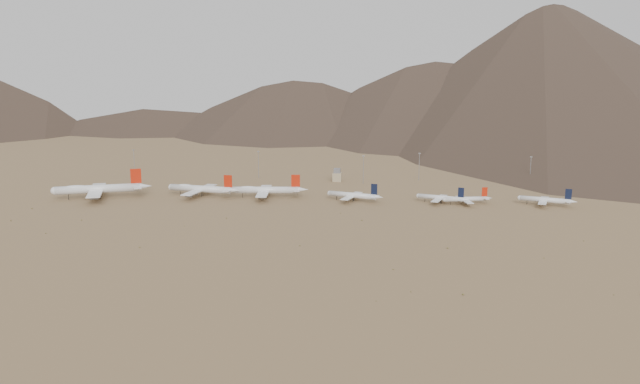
# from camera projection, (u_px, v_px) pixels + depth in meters

# --- Properties ---
(ground) EXTENTS (3000.00, 3000.00, 0.00)m
(ground) POSITION_uv_depth(u_px,v_px,m) (282.00, 209.00, 462.38)
(ground) COLOR #92704B
(ground) RESTS_ON ground
(mountain_ridge) EXTENTS (4400.00, 1000.00, 300.00)m
(mountain_ridge) POSITION_uv_depth(u_px,v_px,m) (358.00, 44.00, 1308.66)
(mountain_ridge) COLOR #4B392D
(mountain_ridge) RESTS_ON ground
(widebody_west) EXTENTS (73.50, 58.87, 23.02)m
(widebody_west) POSITION_uv_depth(u_px,v_px,m) (98.00, 189.00, 499.28)
(widebody_west) COLOR white
(widebody_west) RESTS_ON ground
(widebody_centre) EXTENTS (63.20, 49.28, 18.89)m
(widebody_centre) POSITION_uv_depth(u_px,v_px,m) (201.00, 189.00, 506.98)
(widebody_centre) COLOR white
(widebody_centre) RESTS_ON ground
(widebody_east) EXTENTS (63.87, 49.48, 19.00)m
(widebody_east) POSITION_uv_depth(u_px,v_px,m) (266.00, 190.00, 501.94)
(widebody_east) COLOR white
(widebody_east) RESTS_ON ground
(narrowbody_a) EXTENTS (45.10, 33.50, 15.36)m
(narrowbody_a) POSITION_uv_depth(u_px,v_px,m) (354.00, 195.00, 488.62)
(narrowbody_a) COLOR white
(narrowbody_a) RESTS_ON ground
(narrowbody_b) EXTENTS (40.03, 29.82, 13.71)m
(narrowbody_b) POSITION_uv_depth(u_px,v_px,m) (442.00, 198.00, 481.72)
(narrowbody_b) COLOR white
(narrowbody_b) RESTS_ON ground
(narrowbody_c) EXTENTS (38.86, 28.58, 13.03)m
(narrowbody_c) POSITION_uv_depth(u_px,v_px,m) (467.00, 199.00, 478.76)
(narrowbody_c) COLOR white
(narrowbody_c) RESTS_ON ground
(narrowbody_d) EXTENTS (42.05, 31.20, 14.29)m
(narrowbody_d) POSITION_uv_depth(u_px,v_px,m) (546.00, 200.00, 473.49)
(narrowbody_d) COLOR white
(narrowbody_d) RESTS_ON ground
(control_tower) EXTENTS (8.00, 8.00, 12.00)m
(control_tower) POSITION_uv_depth(u_px,v_px,m) (337.00, 176.00, 574.62)
(control_tower) COLOR tan
(control_tower) RESTS_ON ground
(mast_far_west) EXTENTS (2.00, 0.60, 25.70)m
(mast_far_west) POSITION_uv_depth(u_px,v_px,m) (134.00, 161.00, 601.98)
(mast_far_west) COLOR gray
(mast_far_west) RESTS_ON ground
(mast_west) EXTENTS (2.00, 0.60, 25.70)m
(mast_west) POSITION_uv_depth(u_px,v_px,m) (258.00, 163.00, 590.64)
(mast_west) COLOR gray
(mast_west) RESTS_ON ground
(mast_centre) EXTENTS (2.00, 0.60, 25.70)m
(mast_centre) POSITION_uv_depth(u_px,v_px,m) (363.00, 168.00, 561.56)
(mast_centre) COLOR gray
(mast_centre) RESTS_ON ground
(mast_east) EXTENTS (2.00, 0.60, 25.70)m
(mast_east) POSITION_uv_depth(u_px,v_px,m) (419.00, 165.00, 578.51)
(mast_east) COLOR gray
(mast_east) RESTS_ON ground
(mast_far_east) EXTENTS (2.00, 0.60, 25.70)m
(mast_far_east) POSITION_uv_depth(u_px,v_px,m) (530.00, 169.00, 555.88)
(mast_far_east) COLOR gray
(mast_far_east) RESTS_ON ground
(desert_scrub) EXTENTS (418.02, 169.87, 0.82)m
(desert_scrub) POSITION_uv_depth(u_px,v_px,m) (206.00, 242.00, 375.08)
(desert_scrub) COLOR brown
(desert_scrub) RESTS_ON ground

